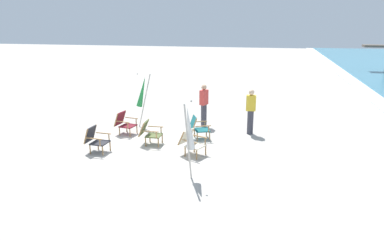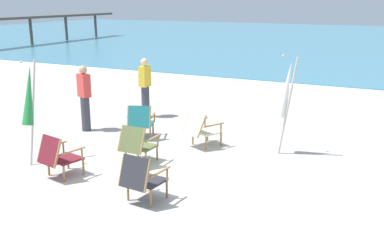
{
  "view_description": "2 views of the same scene",
  "coord_description": "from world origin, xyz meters",
  "px_view_note": "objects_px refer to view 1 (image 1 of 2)",
  "views": [
    {
      "loc": [
        10.7,
        3.88,
        4.14
      ],
      "look_at": [
        -1.17,
        1.62,
        0.75
      ],
      "focal_mm": 35.0,
      "sensor_mm": 36.0,
      "label": 1
    },
    {
      "loc": [
        4.06,
        -6.77,
        3.19
      ],
      "look_at": [
        -0.22,
        2.03,
        0.53
      ],
      "focal_mm": 42.0,
      "sensor_mm": 36.0,
      "label": 2
    }
  ],
  "objects_px": {
    "umbrella_furled_green": "(142,92)",
    "person_near_chairs": "(204,105)",
    "beach_chair_back_right": "(96,139)",
    "beach_chair_far_center": "(191,142)",
    "person_by_waterline": "(251,111)",
    "beach_chair_mid_center": "(198,127)",
    "beach_chair_front_left": "(124,122)",
    "umbrella_furled_white": "(189,129)",
    "beach_chair_back_left": "(149,132)"
  },
  "relations": [
    {
      "from": "person_by_waterline",
      "to": "beach_chair_back_right",
      "type": "bearing_deg",
      "value": -59.05
    },
    {
      "from": "person_near_chairs",
      "to": "person_by_waterline",
      "type": "distance_m",
      "value": 1.9
    },
    {
      "from": "beach_chair_back_right",
      "to": "person_by_waterline",
      "type": "height_order",
      "value": "person_by_waterline"
    },
    {
      "from": "beach_chair_back_left",
      "to": "beach_chair_front_left",
      "type": "distance_m",
      "value": 1.52
    },
    {
      "from": "beach_chair_back_right",
      "to": "beach_chair_far_center",
      "type": "relative_size",
      "value": 0.9
    },
    {
      "from": "beach_chair_back_right",
      "to": "umbrella_furled_white",
      "type": "distance_m",
      "value": 3.69
    },
    {
      "from": "beach_chair_far_center",
      "to": "person_by_waterline",
      "type": "bearing_deg",
      "value": 145.67
    },
    {
      "from": "beach_chair_back_right",
      "to": "beach_chair_mid_center",
      "type": "height_order",
      "value": "beach_chair_back_right"
    },
    {
      "from": "beach_chair_mid_center",
      "to": "umbrella_furled_white",
      "type": "height_order",
      "value": "umbrella_furled_white"
    },
    {
      "from": "beach_chair_back_right",
      "to": "umbrella_furled_white",
      "type": "height_order",
      "value": "umbrella_furled_white"
    },
    {
      "from": "beach_chair_far_center",
      "to": "beach_chair_front_left",
      "type": "xyz_separation_m",
      "value": [
        -1.6,
        -2.75,
        0.01
      ]
    },
    {
      "from": "beach_chair_back_right",
      "to": "beach_chair_front_left",
      "type": "height_order",
      "value": "beach_chair_back_right"
    },
    {
      "from": "beach_chair_back_left",
      "to": "beach_chair_front_left",
      "type": "xyz_separation_m",
      "value": [
        -0.92,
        -1.21,
        0.0
      ]
    },
    {
      "from": "beach_chair_mid_center",
      "to": "person_by_waterline",
      "type": "height_order",
      "value": "person_by_waterline"
    },
    {
      "from": "beach_chair_front_left",
      "to": "umbrella_furled_green",
      "type": "bearing_deg",
      "value": 158.43
    },
    {
      "from": "beach_chair_back_left",
      "to": "person_by_waterline",
      "type": "height_order",
      "value": "person_by_waterline"
    },
    {
      "from": "beach_chair_front_left",
      "to": "person_near_chairs",
      "type": "xyz_separation_m",
      "value": [
        -1.5,
        2.65,
        0.41
      ]
    },
    {
      "from": "beach_chair_mid_center",
      "to": "umbrella_furled_white",
      "type": "distance_m",
      "value": 3.45
    },
    {
      "from": "beach_chair_mid_center",
      "to": "umbrella_furled_white",
      "type": "bearing_deg",
      "value": 6.01
    },
    {
      "from": "person_near_chairs",
      "to": "person_by_waterline",
      "type": "xyz_separation_m",
      "value": [
        0.63,
        1.79,
        0.0
      ]
    },
    {
      "from": "beach_chair_back_right",
      "to": "umbrella_furled_green",
      "type": "bearing_deg",
      "value": 168.12
    },
    {
      "from": "beach_chair_far_center",
      "to": "umbrella_furled_green",
      "type": "bearing_deg",
      "value": -137.54
    },
    {
      "from": "beach_chair_back_left",
      "to": "umbrella_furled_green",
      "type": "xyz_separation_m",
      "value": [
        -1.9,
        -0.82,
        0.93
      ]
    },
    {
      "from": "beach_chair_far_center",
      "to": "person_by_waterline",
      "type": "height_order",
      "value": "person_by_waterline"
    },
    {
      "from": "person_by_waterline",
      "to": "beach_chair_back_left",
      "type": "bearing_deg",
      "value": -60.97
    },
    {
      "from": "umbrella_furled_white",
      "to": "beach_chair_back_right",
      "type": "bearing_deg",
      "value": -114.02
    },
    {
      "from": "beach_chair_back_left",
      "to": "umbrella_furled_white",
      "type": "bearing_deg",
      "value": 36.63
    },
    {
      "from": "beach_chair_back_right",
      "to": "beach_chair_far_center",
      "type": "xyz_separation_m",
      "value": [
        -0.32,
        2.97,
        -0.01
      ]
    },
    {
      "from": "beach_chair_back_right",
      "to": "beach_chair_far_center",
      "type": "distance_m",
      "value": 2.99
    },
    {
      "from": "umbrella_furled_green",
      "to": "umbrella_furled_white",
      "type": "relative_size",
      "value": 0.99
    },
    {
      "from": "beach_chair_mid_center",
      "to": "person_by_waterline",
      "type": "relative_size",
      "value": 0.52
    },
    {
      "from": "beach_chair_front_left",
      "to": "beach_chair_mid_center",
      "type": "distance_m",
      "value": 2.69
    },
    {
      "from": "beach_chair_back_left",
      "to": "person_by_waterline",
      "type": "bearing_deg",
      "value": 119.03
    },
    {
      "from": "beach_chair_front_left",
      "to": "umbrella_furled_white",
      "type": "xyz_separation_m",
      "value": [
        3.37,
        3.03,
        0.95
      ]
    },
    {
      "from": "beach_chair_back_left",
      "to": "beach_chair_far_center",
      "type": "xyz_separation_m",
      "value": [
        0.68,
        1.54,
        -0.0
      ]
    },
    {
      "from": "beach_chair_back_right",
      "to": "umbrella_furled_green",
      "type": "distance_m",
      "value": 3.11
    },
    {
      "from": "beach_chair_front_left",
      "to": "umbrella_furled_white",
      "type": "bearing_deg",
      "value": 41.97
    },
    {
      "from": "umbrella_furled_white",
      "to": "person_near_chairs",
      "type": "xyz_separation_m",
      "value": [
        -4.87,
        -0.39,
        -0.54
      ]
    },
    {
      "from": "beach_chair_far_center",
      "to": "beach_chair_mid_center",
      "type": "relative_size",
      "value": 1.09
    },
    {
      "from": "beach_chair_far_center",
      "to": "umbrella_furled_green",
      "type": "xyz_separation_m",
      "value": [
        -2.58,
        -2.36,
        0.93
      ]
    },
    {
      "from": "umbrella_furled_green",
      "to": "person_near_chairs",
      "type": "height_order",
      "value": "umbrella_furled_green"
    },
    {
      "from": "umbrella_furled_white",
      "to": "beach_chair_far_center",
      "type": "bearing_deg",
      "value": -170.84
    },
    {
      "from": "beach_chair_far_center",
      "to": "person_near_chairs",
      "type": "height_order",
      "value": "person_near_chairs"
    },
    {
      "from": "beach_chair_mid_center",
      "to": "beach_chair_front_left",
      "type": "bearing_deg",
      "value": -91.47
    },
    {
      "from": "person_near_chairs",
      "to": "person_by_waterline",
      "type": "height_order",
      "value": "same"
    },
    {
      "from": "person_by_waterline",
      "to": "beach_chair_mid_center",
      "type": "bearing_deg",
      "value": -61.73
    },
    {
      "from": "beach_chair_back_left",
      "to": "umbrella_furled_white",
      "type": "relative_size",
      "value": 0.38
    },
    {
      "from": "beach_chair_front_left",
      "to": "umbrella_furled_green",
      "type": "distance_m",
      "value": 1.4
    },
    {
      "from": "beach_chair_back_right",
      "to": "beach_chair_front_left",
      "type": "relative_size",
      "value": 1.01
    },
    {
      "from": "beach_chair_far_center",
      "to": "person_by_waterline",
      "type": "distance_m",
      "value": 3.02
    }
  ]
}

